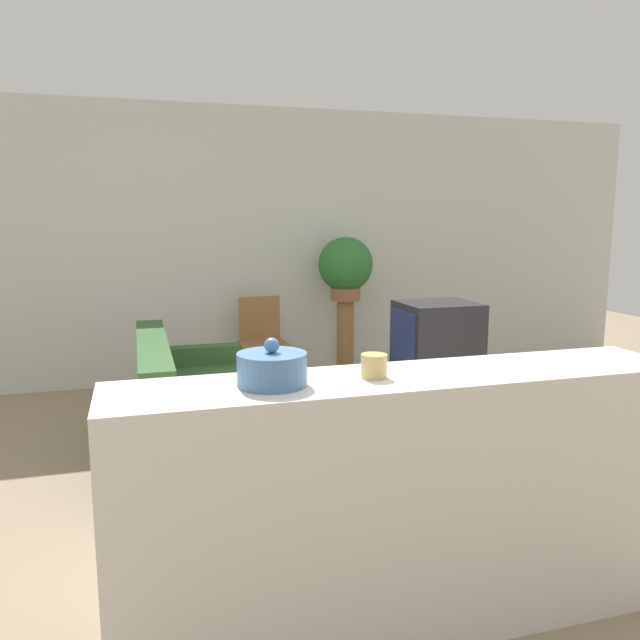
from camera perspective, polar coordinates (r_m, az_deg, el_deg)
ground_plane at (r=3.38m, az=2.55°, el=-19.39°), size 14.00×14.00×0.00m
wall_back at (r=6.31m, az=-7.64°, el=6.76°), size 9.00×0.06×2.70m
couch at (r=4.45m, az=-11.29°, el=-8.29°), size 0.83×1.79×0.81m
tv_stand at (r=5.16m, az=10.51°, el=-6.69°), size 0.89×0.56×0.43m
television at (r=5.04m, az=10.61°, el=-1.42°), size 0.60×0.53×0.54m
wooden_chair at (r=5.93m, az=-5.31°, el=-1.66°), size 0.44×0.44×0.88m
plant_stand at (r=6.27m, az=2.31°, el=-1.87°), size 0.17×0.17×0.82m
potted_plant at (r=6.17m, az=2.36°, el=4.93°), size 0.54×0.54×0.62m
foreground_counter at (r=2.58m, az=7.82°, el=-16.18°), size 2.27×0.44×1.03m
decorative_bowl at (r=2.22m, az=-4.41°, el=-4.45°), size 0.25×0.25×0.17m
candle_jar at (r=2.34m, az=4.94°, el=-4.19°), size 0.10×0.10×0.09m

